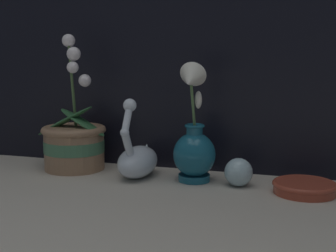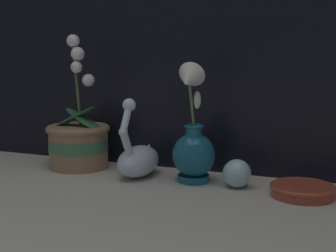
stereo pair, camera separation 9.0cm
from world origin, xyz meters
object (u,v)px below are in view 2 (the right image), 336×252
orchid_potted_plant (79,140)px  blue_vase (193,146)px  swan_figurine (138,158)px  glass_sphere (237,173)px  amber_dish (303,190)px

orchid_potted_plant → blue_vase: size_ratio=1.24×
swan_figurine → glass_sphere: (0.27, -0.01, -0.01)m
swan_figurine → blue_vase: (0.15, 0.00, 0.04)m
amber_dish → glass_sphere: bearing=174.5°
blue_vase → amber_dish: 0.29m
swan_figurine → blue_vase: blue_vase is taller
blue_vase → amber_dish: size_ratio=2.04×
swan_figurine → blue_vase: 0.16m
orchid_potted_plant → glass_sphere: size_ratio=5.38×
swan_figurine → glass_sphere: size_ratio=3.04×
orchid_potted_plant → blue_vase: bearing=-4.2°
blue_vase → amber_dish: bearing=-4.7°
blue_vase → glass_sphere: bearing=-3.7°
blue_vase → orchid_potted_plant: bearing=175.8°
orchid_potted_plant → amber_dish: size_ratio=2.53×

